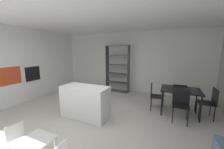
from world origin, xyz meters
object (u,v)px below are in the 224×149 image
(child_table, at_px, (35,145))
(child_chair_left, at_px, (18,139))
(built_in_oven, at_px, (33,74))
(open_bookshelf, at_px, (118,69))
(dining_table, at_px, (180,92))
(dining_chair_far, at_px, (179,94))
(dining_chair_near, at_px, (181,102))
(kitchen_island, at_px, (85,102))
(dining_chair_window_side, at_px, (210,101))
(dining_chair_island_side, at_px, (154,94))

(child_table, height_order, child_chair_left, child_chair_left)
(built_in_oven, xyz_separation_m, open_bookshelf, (2.74, 2.34, 0.04))
(dining_table, distance_m, dining_chair_far, 0.51)
(dining_chair_near, bearing_deg, child_table, -128.18)
(dining_table, bearing_deg, open_bookshelf, 152.39)
(kitchen_island, height_order, dining_chair_near, kitchen_island)
(open_bookshelf, relative_size, dining_chair_window_side, 2.42)
(child_table, distance_m, dining_chair_window_side, 4.43)
(open_bookshelf, distance_m, dining_table, 3.00)
(kitchen_island, height_order, dining_chair_far, kitchen_island)
(dining_chair_near, bearing_deg, dining_table, 92.93)
(built_in_oven, bearing_deg, dining_chair_island_side, 11.69)
(open_bookshelf, relative_size, dining_chair_far, 2.60)
(built_in_oven, bearing_deg, dining_chair_window_side, 8.92)
(built_in_oven, xyz_separation_m, child_chair_left, (2.57, -2.19, -0.70))
(open_bookshelf, bearing_deg, dining_chair_far, -19.09)
(child_chair_left, height_order, dining_chair_far, dining_chair_far)
(open_bookshelf, distance_m, child_table, 4.61)
(kitchen_island, distance_m, child_chair_left, 1.81)
(child_chair_left, relative_size, dining_chair_far, 0.74)
(dining_chair_near, xyz_separation_m, dining_chair_far, (-0.00, 0.92, -0.05))
(child_table, distance_m, dining_chair_island_side, 3.52)
(kitchen_island, distance_m, dining_chair_far, 3.16)
(dining_chair_island_side, bearing_deg, dining_chair_window_side, -94.85)
(kitchen_island, relative_size, open_bookshelf, 0.63)
(open_bookshelf, relative_size, dining_chair_island_side, 2.51)
(open_bookshelf, height_order, dining_chair_window_side, open_bookshelf)
(dining_chair_near, bearing_deg, built_in_oven, -172.23)
(kitchen_island, distance_m, dining_chair_near, 2.73)
(open_bookshelf, height_order, dining_chair_far, open_bookshelf)
(dining_chair_island_side, bearing_deg, dining_chair_far, -63.51)
(dining_chair_near, relative_size, dining_chair_window_side, 1.02)
(open_bookshelf, bearing_deg, dining_table, -27.61)
(open_bookshelf, distance_m, dining_chair_far, 2.85)
(open_bookshelf, xyz_separation_m, child_table, (0.32, -4.54, -0.70))
(dining_table, height_order, dining_chair_window_side, dining_chair_window_side)
(kitchen_island, height_order, dining_chair_window_side, kitchen_island)
(built_in_oven, relative_size, dining_chair_near, 0.64)
(open_bookshelf, height_order, dining_chair_near, open_bookshelf)
(built_in_oven, distance_m, open_bookshelf, 3.60)
(dining_chair_window_side, bearing_deg, child_chair_left, -50.76)
(kitchen_island, bearing_deg, dining_chair_island_side, 36.78)
(child_chair_left, xyz_separation_m, dining_chair_island_side, (2.04, 3.15, 0.18))
(kitchen_island, height_order, dining_table, kitchen_island)
(kitchen_island, bearing_deg, built_in_oven, 171.90)
(dining_table, bearing_deg, child_chair_left, -131.64)
(child_table, relative_size, dining_chair_island_side, 0.60)
(open_bookshelf, bearing_deg, built_in_oven, -139.47)
(kitchen_island, xyz_separation_m, child_table, (0.26, -1.81, -0.07))
(kitchen_island, relative_size, dining_chair_island_side, 1.59)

